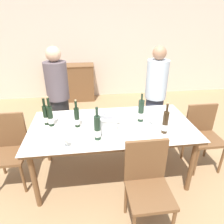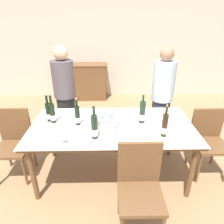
% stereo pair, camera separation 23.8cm
% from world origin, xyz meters
% --- Properties ---
extents(ground_plane, '(12.00, 12.00, 0.00)m').
position_xyz_m(ground_plane, '(0.00, 0.00, 0.00)').
color(ground_plane, '#A37F56').
extents(back_wall, '(8.00, 0.10, 2.80)m').
position_xyz_m(back_wall, '(0.00, 3.12, 1.40)').
color(back_wall, beige).
rests_on(back_wall, ground_plane).
extents(sideboard_cabinet, '(1.16, 0.46, 0.90)m').
position_xyz_m(sideboard_cabinet, '(-0.67, 2.83, 0.45)').
color(sideboard_cabinet, brown).
rests_on(sideboard_cabinet, ground_plane).
extents(dining_table, '(1.99, 1.01, 0.77)m').
position_xyz_m(dining_table, '(0.00, 0.00, 0.70)').
color(dining_table, brown).
rests_on(dining_table, ground_plane).
extents(ice_bucket, '(0.21, 0.21, 0.20)m').
position_xyz_m(ice_bucket, '(-0.07, -0.16, 0.87)').
color(ice_bucket, white).
rests_on(ice_bucket, dining_table).
extents(wine_bottle_0, '(0.06, 0.06, 0.36)m').
position_xyz_m(wine_bottle_0, '(-0.80, 0.13, 0.89)').
color(wine_bottle_0, black).
rests_on(wine_bottle_0, dining_table).
extents(wine_bottle_1, '(0.07, 0.07, 0.39)m').
position_xyz_m(wine_bottle_1, '(0.37, 0.06, 0.90)').
color(wine_bottle_1, '#1E3323').
rests_on(wine_bottle_1, dining_table).
extents(wine_bottle_2, '(0.07, 0.07, 0.38)m').
position_xyz_m(wine_bottle_2, '(0.57, -0.25, 0.90)').
color(wine_bottle_2, '#332314').
rests_on(wine_bottle_2, dining_table).
extents(wine_bottle_3, '(0.06, 0.06, 0.35)m').
position_xyz_m(wine_bottle_3, '(-0.42, 0.02, 0.89)').
color(wine_bottle_3, black).
rests_on(wine_bottle_3, dining_table).
extents(wine_bottle_4, '(0.07, 0.07, 0.38)m').
position_xyz_m(wine_bottle_4, '(-0.19, -0.28, 0.90)').
color(wine_bottle_4, '#1E3323').
rests_on(wine_bottle_4, dining_table).
extents(wine_bottle_5, '(0.07, 0.07, 0.38)m').
position_xyz_m(wine_bottle_5, '(-0.74, 0.09, 0.90)').
color(wine_bottle_5, black).
rests_on(wine_bottle_5, dining_table).
extents(wine_glass_0, '(0.08, 0.08, 0.14)m').
position_xyz_m(wine_glass_0, '(-0.52, -0.39, 0.87)').
color(wine_glass_0, white).
rests_on(wine_glass_0, dining_table).
extents(wine_glass_1, '(0.07, 0.07, 0.13)m').
position_xyz_m(wine_glass_1, '(-0.08, 0.13, 0.86)').
color(wine_glass_1, white).
rests_on(wine_glass_1, dining_table).
extents(wine_glass_2, '(0.07, 0.07, 0.13)m').
position_xyz_m(wine_glass_2, '(0.47, -0.06, 0.86)').
color(wine_glass_2, white).
rests_on(wine_glass_2, dining_table).
extents(wine_glass_3, '(0.07, 0.07, 0.14)m').
position_xyz_m(wine_glass_3, '(0.06, -0.01, 0.87)').
color(wine_glass_3, white).
rests_on(wine_glass_3, dining_table).
extents(chair_left_end, '(0.42, 0.42, 0.92)m').
position_xyz_m(chair_left_end, '(-1.29, 0.09, 0.52)').
color(chair_left_end, brown).
rests_on(chair_left_end, ground_plane).
extents(chair_near_front, '(0.42, 0.42, 0.94)m').
position_xyz_m(chair_near_front, '(0.25, -0.73, 0.54)').
color(chair_near_front, brown).
rests_on(chair_near_front, ground_plane).
extents(chair_right_end, '(0.42, 0.42, 0.89)m').
position_xyz_m(chair_right_end, '(1.29, 0.08, 0.52)').
color(chair_right_end, brown).
rests_on(chair_right_end, ground_plane).
extents(person_host, '(0.33, 0.33, 1.62)m').
position_xyz_m(person_host, '(-0.72, 0.77, 0.81)').
color(person_host, '#262628').
rests_on(person_host, ground_plane).
extents(person_guest_left, '(0.33, 0.33, 1.60)m').
position_xyz_m(person_guest_left, '(0.79, 0.74, 0.80)').
color(person_guest_left, '#383F56').
rests_on(person_guest_left, ground_plane).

